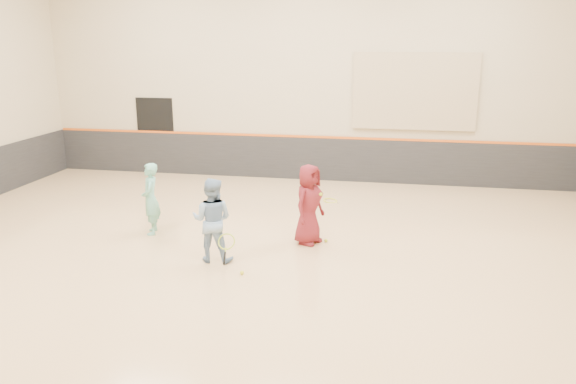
% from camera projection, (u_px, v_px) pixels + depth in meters
% --- Properties ---
extents(room, '(15.04, 12.04, 6.22)m').
position_uv_depth(room, '(257.00, 215.00, 9.95)').
color(room, tan).
rests_on(room, ground).
extents(wainscot_back, '(14.90, 0.04, 1.20)m').
position_uv_depth(wainscot_back, '(308.00, 159.00, 15.66)').
color(wainscot_back, '#232326').
rests_on(wainscot_back, floor).
extents(accent_stripe, '(14.90, 0.03, 0.06)m').
position_uv_depth(accent_stripe, '(308.00, 137.00, 15.49)').
color(accent_stripe, '#D85914').
rests_on(accent_stripe, wall_back).
extents(acoustic_panel, '(3.20, 0.08, 2.00)m').
position_uv_depth(acoustic_panel, '(415.00, 92.00, 14.64)').
color(acoustic_panel, tan).
rests_on(acoustic_panel, wall_back).
extents(doorway, '(1.10, 0.05, 2.20)m').
position_uv_depth(doorway, '(156.00, 136.00, 16.35)').
color(doorway, black).
rests_on(doorway, floor).
extents(girl, '(0.50, 0.61, 1.45)m').
position_uv_depth(girl, '(151.00, 199.00, 11.26)').
color(girl, '#6BBAA5').
rests_on(girl, floor).
extents(instructor, '(0.74, 0.58, 1.51)m').
position_uv_depth(instructor, '(212.00, 220.00, 9.85)').
color(instructor, '#7D9DC1').
rests_on(instructor, floor).
extents(young_man, '(0.76, 0.90, 1.56)m').
position_uv_depth(young_man, '(309.00, 204.00, 10.71)').
color(young_man, maroon).
rests_on(young_man, floor).
extents(held_racket, '(0.44, 0.44, 0.55)m').
position_uv_depth(held_racket, '(226.00, 242.00, 9.67)').
color(held_racket, '#A8C42B').
rests_on(held_racket, instructor).
extents(spare_racket, '(0.76, 0.76, 0.13)m').
position_uv_depth(spare_racket, '(330.00, 199.00, 13.68)').
color(spare_racket, gold).
rests_on(spare_racket, floor).
extents(ball_under_racket, '(0.07, 0.07, 0.07)m').
position_uv_depth(ball_under_racket, '(242.00, 273.00, 9.42)').
color(ball_under_racket, yellow).
rests_on(ball_under_racket, floor).
extents(ball_in_hand, '(0.07, 0.07, 0.07)m').
position_uv_depth(ball_in_hand, '(321.00, 194.00, 10.47)').
color(ball_in_hand, '#B5CB2F').
rests_on(ball_in_hand, young_man).
extents(ball_beside_spare, '(0.07, 0.07, 0.07)m').
position_uv_depth(ball_beside_spare, '(326.00, 241.00, 10.92)').
color(ball_beside_spare, gold).
rests_on(ball_beside_spare, floor).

